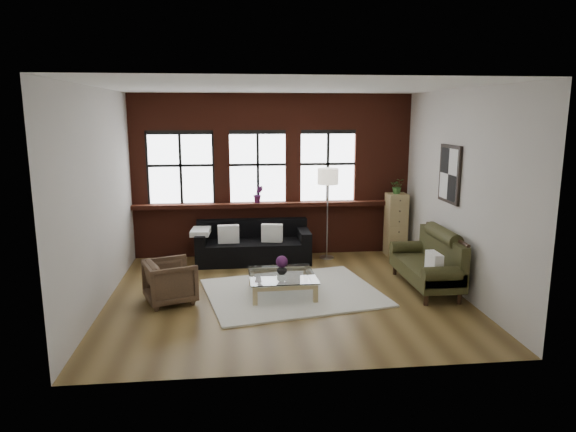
{
  "coord_description": "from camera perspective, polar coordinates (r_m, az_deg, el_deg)",
  "views": [
    {
      "loc": [
        -0.8,
        -7.68,
        2.83
      ],
      "look_at": [
        0.1,
        0.6,
        1.15
      ],
      "focal_mm": 32.0,
      "sensor_mm": 36.0,
      "label": 1
    }
  ],
  "objects": [
    {
      "name": "brick_backwall",
      "position": [
        10.23,
        -1.68,
        4.49
      ],
      "size": [
        5.5,
        0.12,
        3.2
      ],
      "primitive_type": null,
      "color": "#521F13",
      "rests_on": "floor"
    },
    {
      "name": "sill_plant",
      "position": [
        10.14,
        -3.33,
        2.43
      ],
      "size": [
        0.19,
        0.15,
        0.35
      ],
      "primitive_type": "imported",
      "rotation": [
        0.0,
        0.0,
        -0.0
      ],
      "color": "#4B194B",
      "rests_on": "sill_ledge"
    },
    {
      "name": "wall_back",
      "position": [
        10.29,
        -1.7,
        4.53
      ],
      "size": [
        5.5,
        0.0,
        5.5
      ],
      "primitive_type": "plane",
      "rotation": [
        1.57,
        0.0,
        0.0
      ],
      "color": "beige",
      "rests_on": "ground"
    },
    {
      "name": "sill_ledge",
      "position": [
        10.22,
        -1.62,
        1.31
      ],
      "size": [
        5.5,
        0.3,
        0.08
      ],
      "primitive_type": "cube",
      "color": "#521F13",
      "rests_on": "brick_backwall"
    },
    {
      "name": "drawer_chest",
      "position": [
        10.51,
        11.89,
        -0.94
      ],
      "size": [
        0.39,
        0.39,
        1.26
      ],
      "primitive_type": "cube",
      "color": "tan",
      "rests_on": "floor"
    },
    {
      "name": "vase",
      "position": [
        8.09,
        -0.69,
        -5.92
      ],
      "size": [
        0.19,
        0.19,
        0.17
      ],
      "primitive_type": "imported",
      "rotation": [
        0.0,
        0.0,
        -0.21
      ],
      "color": "#B2B2B2",
      "rests_on": "coffee_table"
    },
    {
      "name": "dark_sofa",
      "position": [
        9.89,
        -3.91,
        -2.89
      ],
      "size": [
        2.17,
        0.88,
        0.78
      ],
      "primitive_type": null,
      "color": "black",
      "rests_on": "floor"
    },
    {
      "name": "floor",
      "position": [
        8.22,
        -0.24,
        -8.72
      ],
      "size": [
        5.5,
        5.5,
        0.0
      ],
      "primitive_type": "plane",
      "color": "brown",
      "rests_on": "ground"
    },
    {
      "name": "window_mid",
      "position": [
        10.2,
        -3.37,
        5.31
      ],
      "size": [
        1.38,
        0.1,
        1.5
      ],
      "primitive_type": null,
      "color": "black",
      "rests_on": "brick_backwall"
    },
    {
      "name": "wall_right",
      "position": [
        8.55,
        18.42,
        2.55
      ],
      "size": [
        0.0,
        5.0,
        5.0
      ],
      "primitive_type": "plane",
      "rotation": [
        1.57,
        0.0,
        -1.57
      ],
      "color": "beige",
      "rests_on": "ground"
    },
    {
      "name": "pillow_a",
      "position": [
        9.74,
        -6.63,
        -2.01
      ],
      "size": [
        0.4,
        0.15,
        0.34
      ],
      "primitive_type": "cube",
      "rotation": [
        0.0,
        0.0,
        0.03
      ],
      "color": "white",
      "rests_on": "dark_sofa"
    },
    {
      "name": "wall_left",
      "position": [
        8.02,
        -20.21,
        1.87
      ],
      "size": [
        0.0,
        5.0,
        5.0
      ],
      "primitive_type": "plane",
      "rotation": [
        1.57,
        0.0,
        1.57
      ],
      "color": "beige",
      "rests_on": "ground"
    },
    {
      "name": "wall_poster",
      "position": [
        8.78,
        17.54,
        4.46
      ],
      "size": [
        0.05,
        0.74,
        0.94
      ],
      "primitive_type": null,
      "color": "black",
      "rests_on": "wall_right"
    },
    {
      "name": "wall_front",
      "position": [
        5.38,
        2.51,
        -1.82
      ],
      "size": [
        5.5,
        0.0,
        5.5
      ],
      "primitive_type": "plane",
      "rotation": [
        -1.57,
        0.0,
        0.0
      ],
      "color": "beige",
      "rests_on": "ground"
    },
    {
      "name": "ceiling",
      "position": [
        7.73,
        -0.26,
        14.15
      ],
      "size": [
        5.5,
        5.5,
        0.0
      ],
      "primitive_type": "plane",
      "rotation": [
        3.14,
        0.0,
        0.0
      ],
      "color": "white",
      "rests_on": "ground"
    },
    {
      "name": "vintage_settee",
      "position": [
        8.68,
        15.05,
        -4.8
      ],
      "size": [
        0.78,
        1.75,
        0.93
      ],
      "primitive_type": null,
      "color": "#2F2E15",
      "rests_on": "floor"
    },
    {
      "name": "potted_plant_top",
      "position": [
        10.37,
        12.07,
        3.28
      ],
      "size": [
        0.33,
        0.3,
        0.3
      ],
      "primitive_type": "imported",
      "rotation": [
        0.0,
        0.0,
        -0.28
      ],
      "color": "#2D5923",
      "rests_on": "drawer_chest"
    },
    {
      "name": "floor_lamp",
      "position": [
        10.01,
        4.4,
        0.63
      ],
      "size": [
        0.4,
        0.4,
        1.93
      ],
      "primitive_type": null,
      "color": "#A5A5A8",
      "rests_on": "floor"
    },
    {
      "name": "window_right",
      "position": [
        10.36,
        4.41,
        5.39
      ],
      "size": [
        1.38,
        0.1,
        1.5
      ],
      "primitive_type": null,
      "color": "black",
      "rests_on": "brick_backwall"
    },
    {
      "name": "window_left",
      "position": [
        10.24,
        -11.82,
        5.11
      ],
      "size": [
        1.38,
        0.1,
        1.5
      ],
      "primitive_type": null,
      "color": "black",
      "rests_on": "brick_backwall"
    },
    {
      "name": "pillow_settee",
      "position": [
        8.14,
        15.91,
        -5.1
      ],
      "size": [
        0.15,
        0.38,
        0.34
      ],
      "primitive_type": "cube",
      "rotation": [
        0.0,
        0.0,
        0.03
      ],
      "color": "white",
      "rests_on": "vintage_settee"
    },
    {
      "name": "flowers",
      "position": [
        8.06,
        -0.69,
        -5.09
      ],
      "size": [
        0.19,
        0.19,
        0.19
      ],
      "primitive_type": "sphere",
      "color": "#4B194B",
      "rests_on": "vase"
    },
    {
      "name": "pillow_b",
      "position": [
        9.77,
        -1.78,
        -1.9
      ],
      "size": [
        0.42,
        0.21,
        0.34
      ],
      "primitive_type": "cube",
      "rotation": [
        0.0,
        0.0,
        -0.19
      ],
      "color": "white",
      "rests_on": "dark_sofa"
    },
    {
      "name": "coffee_table",
      "position": [
        8.17,
        -0.69,
        -7.64
      ],
      "size": [
        1.05,
        1.05,
        0.35
      ],
      "primitive_type": null,
      "rotation": [
        0.0,
        0.0,
        0.02
      ],
      "color": "tan",
      "rests_on": "shag_rug"
    },
    {
      "name": "shag_rug",
      "position": [
        8.28,
        0.54,
        -8.49
      ],
      "size": [
        3.01,
        2.56,
        0.03
      ],
      "primitive_type": "cube",
      "rotation": [
        0.0,
        0.0,
        0.2
      ],
      "color": "beige",
      "rests_on": "floor"
    },
    {
      "name": "armchair",
      "position": [
        8.01,
        -12.94,
        -7.11
      ],
      "size": [
        0.91,
        0.9,
        0.65
      ],
      "primitive_type": "imported",
      "rotation": [
        0.0,
        0.0,
        1.92
      ],
      "color": "#453222",
      "rests_on": "floor"
    }
  ]
}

